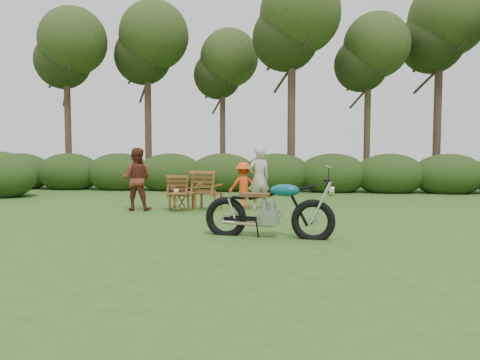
# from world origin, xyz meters

# --- Properties ---
(ground) EXTENTS (80.00, 80.00, 0.00)m
(ground) POSITION_xyz_m (0.00, 0.00, 0.00)
(ground) COLOR #2E541C
(ground) RESTS_ON ground
(tree_line) EXTENTS (22.52, 11.62, 8.14)m
(tree_line) POSITION_xyz_m (0.50, 9.74, 3.81)
(tree_line) COLOR #34251C
(tree_line) RESTS_ON ground
(motorcycle) EXTENTS (2.32, 1.15, 1.27)m
(motorcycle) POSITION_xyz_m (0.17, 0.19, 0.00)
(motorcycle) COLOR #0B929A
(motorcycle) RESTS_ON ground
(lawn_chair_right) EXTENTS (0.82, 0.82, 1.02)m
(lawn_chair_right) POSITION_xyz_m (-1.58, 3.70, 0.00)
(lawn_chair_right) COLOR brown
(lawn_chair_right) RESTS_ON ground
(lawn_chair_left) EXTENTS (0.66, 0.66, 0.90)m
(lawn_chair_left) POSITION_xyz_m (-2.27, 3.68, 0.00)
(lawn_chair_left) COLOR #5D3317
(lawn_chair_left) RESTS_ON ground
(side_table) EXTENTS (0.56, 0.52, 0.47)m
(side_table) POSITION_xyz_m (-2.25, 3.28, 0.23)
(side_table) COLOR brown
(side_table) RESTS_ON ground
(cup) EXTENTS (0.15, 0.15, 0.10)m
(cup) POSITION_xyz_m (-2.30, 3.25, 0.52)
(cup) COLOR beige
(cup) RESTS_ON side_table
(adult_a) EXTENTS (0.70, 0.61, 1.61)m
(adult_a) POSITION_xyz_m (-0.28, 3.93, 0.00)
(adult_a) COLOR #BFB29D
(adult_a) RESTS_ON ground
(adult_b) EXTENTS (0.80, 0.63, 1.59)m
(adult_b) POSITION_xyz_m (-3.36, 3.39, 0.00)
(adult_b) COLOR maroon
(adult_b) RESTS_ON ground
(child) EXTENTS (0.88, 0.65, 1.21)m
(child) POSITION_xyz_m (-0.69, 4.00, 0.00)
(child) COLOR #EF4B16
(child) RESTS_ON ground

